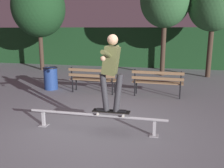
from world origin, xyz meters
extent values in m
plane|color=slate|center=(0.00, 0.00, 0.00)|extent=(90.00, 90.00, 0.00)
cube|color=#193D1E|center=(0.00, 9.55, 1.11)|extent=(24.00, 1.20, 2.22)
cylinder|color=#9E9EA3|center=(0.00, -0.05, 0.35)|extent=(2.98, 0.06, 0.06)
cube|color=#9E9EA3|center=(-1.22, -0.05, 0.16)|extent=(0.06, 0.06, 0.32)
cube|color=#9E9EA3|center=(-1.22, -0.05, 0.01)|extent=(0.18, 0.18, 0.01)
cube|color=#9E9EA3|center=(1.22, -0.05, 0.16)|extent=(0.06, 0.06, 0.32)
cube|color=#9E9EA3|center=(1.22, -0.05, 0.01)|extent=(0.18, 0.18, 0.01)
cube|color=black|center=(0.33, -0.05, 0.45)|extent=(0.78, 0.21, 0.02)
cube|color=black|center=(0.33, -0.05, 0.46)|extent=(0.77, 0.20, 0.00)
cube|color=#9E9EA3|center=(0.59, -0.04, 0.44)|extent=(0.05, 0.17, 0.02)
cube|color=#9E9EA3|center=(0.06, -0.05, 0.44)|extent=(0.05, 0.17, 0.02)
cylinder|color=beige|center=(0.60, -0.12, 0.40)|extent=(0.05, 0.03, 0.05)
cylinder|color=beige|center=(0.59, 0.04, 0.40)|extent=(0.05, 0.03, 0.05)
cylinder|color=beige|center=(0.06, -0.13, 0.40)|extent=(0.05, 0.03, 0.05)
cylinder|color=beige|center=(0.06, 0.03, 0.40)|extent=(0.05, 0.03, 0.05)
cube|color=black|center=(0.51, -0.04, 0.48)|extent=(0.26, 0.10, 0.03)
cube|color=black|center=(0.15, -0.05, 0.48)|extent=(0.26, 0.10, 0.03)
cylinder|color=#333338|center=(0.47, -0.05, 0.85)|extent=(0.21, 0.13, 0.79)
cylinder|color=#333338|center=(0.19, -0.05, 0.85)|extent=(0.21, 0.13, 0.79)
cube|color=brown|center=(0.33, -0.05, 1.51)|extent=(0.34, 0.36, 0.57)
cylinder|color=brown|center=(0.33, -0.43, 1.67)|extent=(0.09, 0.61, 0.21)
cylinder|color=brown|center=(0.32, 0.33, 1.67)|extent=(0.09, 0.61, 0.21)
sphere|color=tan|center=(0.34, -0.71, 1.62)|extent=(0.09, 0.09, 0.09)
sphere|color=tan|center=(0.32, 0.61, 1.62)|extent=(0.09, 0.09, 0.09)
sphere|color=tan|center=(0.36, -0.05, 1.91)|extent=(0.21, 0.21, 0.21)
cube|color=black|center=(-0.28, 3.16, 0.22)|extent=(0.04, 0.04, 0.44)
cube|color=black|center=(-0.30, 2.84, 0.22)|extent=(0.04, 0.04, 0.44)
cube|color=black|center=(-0.30, 2.80, 0.66)|extent=(0.04, 0.04, 0.44)
cube|color=black|center=(-1.69, 3.21, 0.22)|extent=(0.04, 0.04, 0.44)
cube|color=black|center=(-1.70, 2.89, 0.22)|extent=(0.04, 0.04, 0.44)
cube|color=black|center=(-1.70, 2.85, 0.66)|extent=(0.04, 0.04, 0.44)
cube|color=brown|center=(-0.99, 3.16, 0.46)|extent=(1.60, 0.15, 0.04)
cube|color=brown|center=(-0.99, 3.02, 0.46)|extent=(1.60, 0.15, 0.04)
cube|color=brown|center=(-1.00, 2.88, 0.46)|extent=(1.60, 0.15, 0.04)
cube|color=brown|center=(-1.00, 2.81, 0.62)|extent=(1.60, 0.09, 0.09)
cube|color=brown|center=(-1.00, 2.81, 0.80)|extent=(1.60, 0.09, 0.09)
cube|color=black|center=(1.85, 3.16, 0.22)|extent=(0.04, 0.04, 0.44)
cube|color=black|center=(1.84, 2.84, 0.22)|extent=(0.04, 0.04, 0.44)
cube|color=black|center=(1.84, 2.80, 0.66)|extent=(0.04, 0.04, 0.44)
cube|color=black|center=(0.45, 3.21, 0.22)|extent=(0.04, 0.04, 0.44)
cube|color=black|center=(0.43, 2.89, 0.22)|extent=(0.04, 0.04, 0.44)
cube|color=black|center=(0.43, 2.85, 0.66)|extent=(0.04, 0.04, 0.44)
cube|color=brown|center=(1.15, 3.16, 0.46)|extent=(1.60, 0.15, 0.04)
cube|color=brown|center=(1.14, 3.02, 0.46)|extent=(1.60, 0.15, 0.04)
cube|color=brown|center=(1.14, 2.88, 0.46)|extent=(1.60, 0.15, 0.04)
cube|color=brown|center=(1.14, 2.81, 0.62)|extent=(1.60, 0.09, 0.09)
cube|color=brown|center=(1.14, 2.81, 0.80)|extent=(1.60, 0.09, 0.09)
cylinder|color=#3D2D23|center=(1.20, 6.78, 1.22)|extent=(0.22, 0.22, 2.45)
ellipsoid|color=#2D5B33|center=(1.20, 6.78, 3.39)|extent=(2.21, 2.21, 2.44)
cylinder|color=#3D2D23|center=(3.23, 6.84, 1.14)|extent=(0.22, 0.22, 2.28)
ellipsoid|color=#2D5B33|center=(3.23, 6.84, 3.19)|extent=(2.15, 2.15, 2.36)
cylinder|color=#3D2D23|center=(-5.08, 7.03, 1.02)|extent=(0.22, 0.22, 2.04)
ellipsoid|color=#193D1E|center=(-5.08, 7.03, 3.18)|extent=(2.68, 2.68, 2.95)
cylinder|color=navy|center=(-2.63, 3.13, 0.39)|extent=(0.48, 0.48, 0.78)
torus|color=black|center=(-2.63, 3.13, 0.78)|extent=(0.52, 0.52, 0.04)
camera|label=1|loc=(1.41, -4.71, 2.11)|focal=39.08mm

